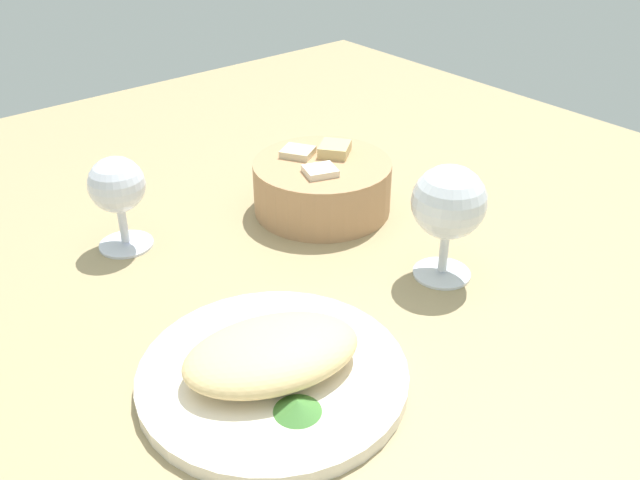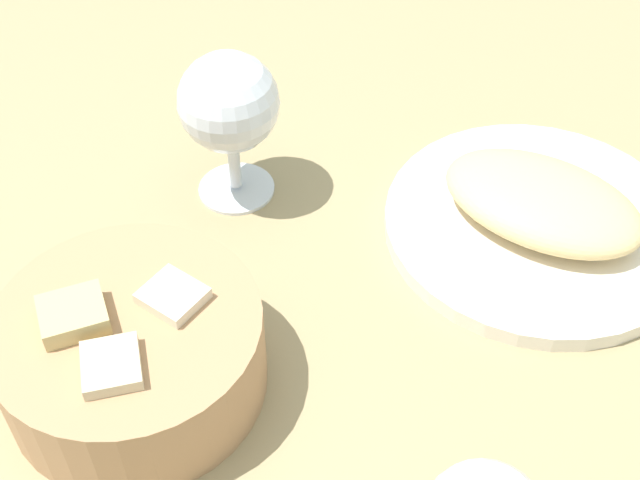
# 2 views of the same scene
# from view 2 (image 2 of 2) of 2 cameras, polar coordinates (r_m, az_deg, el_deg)

# --- Properties ---
(ground_plane) EXTENTS (1.40, 1.40, 0.02)m
(ground_plane) POSITION_cam_2_polar(r_m,az_deg,el_deg) (0.63, 4.10, -5.25)
(ground_plane) COLOR tan
(plate) EXTENTS (0.24, 0.24, 0.01)m
(plate) POSITION_cam_2_polar(r_m,az_deg,el_deg) (0.69, 14.40, 0.99)
(plate) COLOR white
(plate) RESTS_ON ground_plane
(omelette) EXTENTS (0.18, 0.14, 0.04)m
(omelette) POSITION_cam_2_polar(r_m,az_deg,el_deg) (0.67, 14.79, 2.54)
(omelette) COLOR #E5C382
(omelette) RESTS_ON plate
(lettuce_garnish) EXTENTS (0.04, 0.04, 0.01)m
(lettuce_garnish) POSITION_cam_2_polar(r_m,az_deg,el_deg) (0.73, 16.18, 4.37)
(lettuce_garnish) COLOR #427E35
(lettuce_garnish) RESTS_ON plate
(bread_basket) EXTENTS (0.17, 0.17, 0.08)m
(bread_basket) POSITION_cam_2_polar(r_m,az_deg,el_deg) (0.57, -12.61, -7.33)
(bread_basket) COLOR tan
(bread_basket) RESTS_ON ground_plane
(wine_glass_near) EXTENTS (0.08, 0.08, 0.13)m
(wine_glass_near) POSITION_cam_2_polar(r_m,az_deg,el_deg) (0.66, -6.17, 8.93)
(wine_glass_near) COLOR silver
(wine_glass_near) RESTS_ON ground_plane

